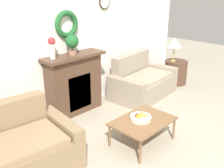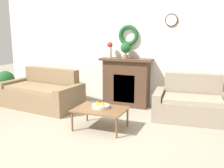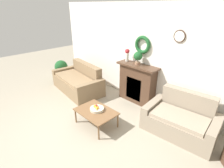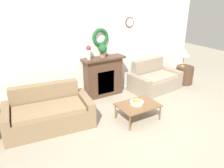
{
  "view_description": "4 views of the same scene",
  "coord_description": "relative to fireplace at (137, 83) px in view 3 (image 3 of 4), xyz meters",
  "views": [
    {
      "loc": [
        -2.72,
        -1.49,
        2.28
      ],
      "look_at": [
        0.24,
        1.37,
        0.72
      ],
      "focal_mm": 42.0,
      "sensor_mm": 36.0,
      "label": 1
    },
    {
      "loc": [
        1.97,
        -3.54,
        1.79
      ],
      "look_at": [
        -0.0,
        1.42,
        0.66
      ],
      "focal_mm": 42.0,
      "sensor_mm": 36.0,
      "label": 2
    },
    {
      "loc": [
        2.78,
        -1.54,
        2.62
      ],
      "look_at": [
        -0.22,
        1.44,
        0.69
      ],
      "focal_mm": 28.0,
      "sensor_mm": 36.0,
      "label": 3
    },
    {
      "loc": [
        -2.65,
        -2.91,
        2.69
      ],
      "look_at": [
        -0.15,
        1.32,
        0.68
      ],
      "focal_mm": 35.0,
      "sensor_mm": 36.0,
      "label": 4
    }
  ],
  "objects": [
    {
      "name": "wall_back",
      "position": [
        -0.06,
        0.21,
        0.79
      ],
      "size": [
        6.8,
        0.16,
        2.7
      ],
      "color": "white",
      "rests_on": "ground_plane"
    },
    {
      "name": "fireplace",
      "position": [
        0.0,
        0.0,
        0.0
      ],
      "size": [
        1.2,
        0.41,
        1.13
      ],
      "color": "#4C3323",
      "rests_on": "ground_plane"
    },
    {
      "name": "ground_plane",
      "position": [
        -0.06,
        -2.17,
        -0.57
      ],
      "size": [
        16.0,
        16.0,
        0.0
      ],
      "primitive_type": "plane",
      "color": "#9E937F"
    },
    {
      "name": "potted_plant_on_mantel",
      "position": [
        -0.01,
        -0.01,
        0.78
      ],
      "size": [
        0.24,
        0.24,
        0.36
      ],
      "color": "#8E664C",
      "rests_on": "fireplace"
    },
    {
      "name": "coffee_table",
      "position": [
        0.04,
        -1.57,
        -0.22
      ],
      "size": [
        0.92,
        0.66,
        0.38
      ],
      "color": "brown",
      "rests_on": "ground_plane"
    },
    {
      "name": "potted_plant_floor_by_couch",
      "position": [
        -2.93,
        -0.74,
        -0.1
      ],
      "size": [
        0.47,
        0.47,
        0.77
      ],
      "color": "#8E664C",
      "rests_on": "ground_plane"
    },
    {
      "name": "loveseat_right",
      "position": [
        1.53,
        -0.4,
        -0.27
      ],
      "size": [
        1.57,
        1.02,
        0.89
      ],
      "rotation": [
        0.0,
        0.0,
        0.09
      ],
      "color": "gray",
      "rests_on": "ground_plane"
    },
    {
      "name": "fruit_bowl",
      "position": [
        0.03,
        -1.54,
        -0.15
      ],
      "size": [
        0.32,
        0.32,
        0.12
      ],
      "color": "beige",
      "rests_on": "coffee_table"
    },
    {
      "name": "couch_left",
      "position": [
        -1.79,
        -0.79,
        -0.26
      ],
      "size": [
        1.93,
        1.16,
        0.87
      ],
      "rotation": [
        0.0,
        0.0,
        -0.12
      ],
      "color": "#846B4C",
      "rests_on": "ground_plane"
    },
    {
      "name": "vase_on_mantel_left",
      "position": [
        -0.41,
        0.01,
        0.77
      ],
      "size": [
        0.13,
        0.13,
        0.36
      ],
      "color": "silver",
      "rests_on": "fireplace"
    }
  ]
}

